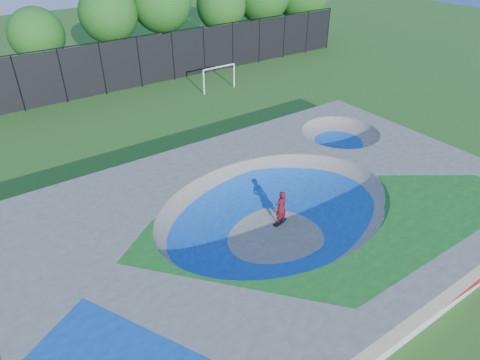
% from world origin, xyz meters
% --- Properties ---
extents(ground, '(120.00, 120.00, 0.00)m').
position_xyz_m(ground, '(0.00, 0.00, 0.00)').
color(ground, '#265D19').
rests_on(ground, ground).
extents(skate_deck, '(22.00, 14.00, 1.50)m').
position_xyz_m(skate_deck, '(0.00, 0.00, 0.75)').
color(skate_deck, gray).
rests_on(skate_deck, ground).
extents(skater, '(0.64, 0.44, 1.68)m').
position_xyz_m(skater, '(0.56, 0.39, 0.84)').
color(skater, '#B40E20').
rests_on(skater, ground).
extents(skateboard, '(0.81, 0.40, 0.05)m').
position_xyz_m(skateboard, '(0.56, 0.39, 0.03)').
color(skateboard, black).
rests_on(skateboard, ground).
extents(soccer_goal, '(2.96, 0.12, 1.96)m').
position_xyz_m(soccer_goal, '(7.72, 16.63, 1.35)').
color(soccer_goal, white).
rests_on(soccer_goal, ground).
extents(fence, '(48.09, 0.09, 4.04)m').
position_xyz_m(fence, '(0.00, 21.00, 2.10)').
color(fence, black).
rests_on(fence, ground).
extents(treeline, '(53.40, 7.12, 8.69)m').
position_xyz_m(treeline, '(0.77, 25.96, 4.97)').
color(treeline, '#4E3B27').
rests_on(treeline, ground).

